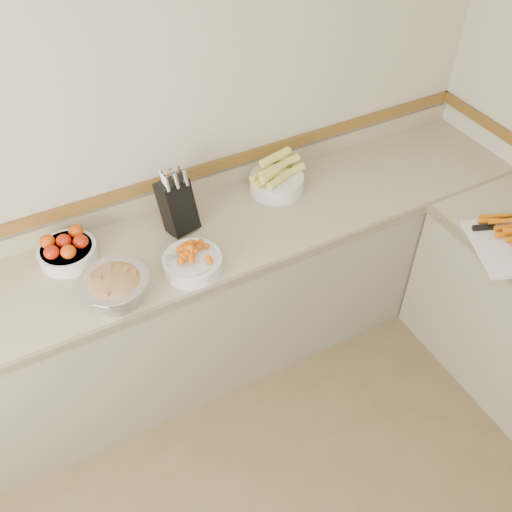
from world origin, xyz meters
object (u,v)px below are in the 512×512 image
cherry_tomato_bowl (192,261)px  rhubarb_bowl (116,288)px  tomato_bowl (67,250)px  knife_block (177,205)px  corn_bowl (277,179)px

cherry_tomato_bowl → rhubarb_bowl: (-0.36, -0.03, 0.04)m
tomato_bowl → cherry_tomato_bowl: 0.58m
knife_block → cherry_tomato_bowl: 0.32m
tomato_bowl → rhubarb_bowl: (0.12, -0.36, 0.03)m
knife_block → tomato_bowl: size_ratio=1.28×
knife_block → cherry_tomato_bowl: bearing=-101.2°
tomato_bowl → cherry_tomato_bowl: cherry_tomato_bowl is taller
tomato_bowl → corn_bowl: corn_bowl is taller
tomato_bowl → rhubarb_bowl: size_ratio=0.91×
cherry_tomato_bowl → corn_bowl: 0.71m
cherry_tomato_bowl → rhubarb_bowl: rhubarb_bowl is taller
corn_bowl → tomato_bowl: bearing=-179.8°
cherry_tomato_bowl → tomato_bowl: bearing=145.5°
cherry_tomato_bowl → rhubarb_bowl: bearing=-175.0°
corn_bowl → rhubarb_bowl: (-0.99, -0.37, 0.02)m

